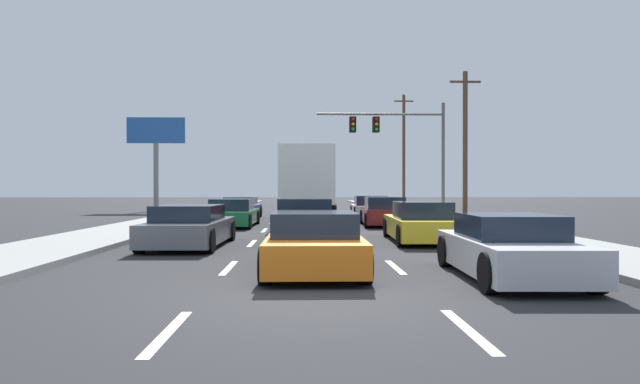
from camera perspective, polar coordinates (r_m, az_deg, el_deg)
name	(u,v)px	position (r m, az deg, el deg)	size (l,w,h in m)	color
ground_plane	(307,215)	(33.34, -1.39, -2.42)	(140.00, 140.00, 0.00)	#2B2B2D
sidewalk_right	(436,218)	(29.17, 12.00, -2.69)	(2.95, 80.00, 0.14)	#9E9E99
sidewalk_left	(176,219)	(29.09, -14.72, -2.70)	(2.95, 80.00, 0.14)	#9E9E99
lane_markings	(307,219)	(28.73, -1.35, -2.86)	(3.54, 57.00, 0.01)	silver
car_blue	(241,209)	(29.69, -8.22, -1.71)	(1.99, 4.60, 1.16)	#1E389E
car_green	(232,214)	(23.64, -9.12, -2.26)	(2.05, 4.51, 1.18)	#196B38
car_gray	(190,227)	(15.71, -13.39, -3.56)	(2.05, 4.55, 1.16)	slate
box_truck	(308,181)	(26.02, -1.26, 1.15)	(2.67, 7.82, 3.45)	white
car_black	(305,222)	(16.65, -1.52, -3.10)	(1.93, 4.41, 1.32)	black
car_orange	(314,244)	(10.72, -0.62, -5.39)	(1.92, 4.04, 1.16)	orange
car_white	(370,208)	(30.51, 5.24, -1.63)	(2.10, 4.42, 1.22)	white
car_maroon	(384,212)	(23.95, 6.68, -2.13)	(2.03, 4.12, 1.26)	maroon
car_yellow	(421,224)	(16.94, 10.42, -3.25)	(1.98, 4.44, 1.22)	yellow
car_silver	(509,249)	(10.47, 19.09, -5.60)	(1.95, 4.10, 1.15)	#B7BABF
traffic_signal_mast	(391,133)	(34.41, 7.43, 6.07)	(7.98, 0.69, 6.96)	#595B56
utility_pole_mid	(465,142)	(33.18, 14.86, 5.09)	(1.80, 0.28, 8.45)	brown
utility_pole_far	(404,149)	(52.20, 8.71, 4.46)	(1.80, 0.28, 10.43)	brown
roadside_billboard	(156,144)	(41.54, -16.69, 4.81)	(4.17, 0.36, 6.77)	slate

